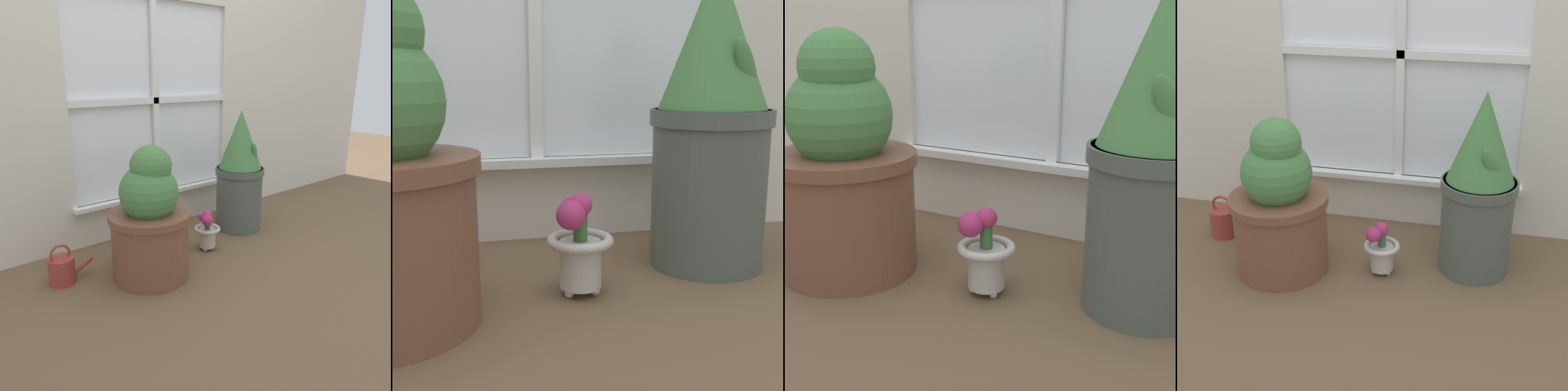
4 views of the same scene
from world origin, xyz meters
The scene contains 3 objects.
ground_plane centered at (0.00, 0.00, 0.00)m, with size 10.00×10.00×0.00m, color brown.
potted_plant_right centered at (0.38, 0.32, 0.36)m, with size 0.30×0.30×0.75m.
flower_vase centered at (0.02, 0.20, 0.12)m, with size 0.15×0.15×0.23m.
Camera 2 is at (-0.24, -0.91, 0.47)m, focal length 50.00 mm.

